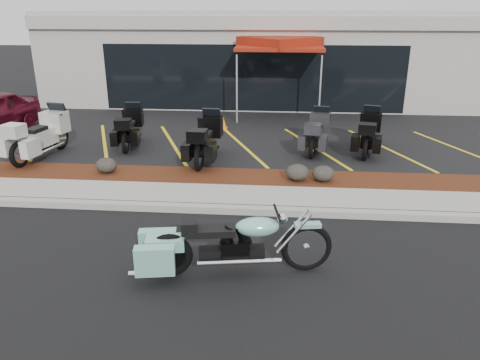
# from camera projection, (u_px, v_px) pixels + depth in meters

# --- Properties ---
(ground) EXTENTS (90.00, 90.00, 0.00)m
(ground) POSITION_uv_depth(u_px,v_px,m) (220.00, 231.00, 9.31)
(ground) COLOR black
(ground) RESTS_ON ground
(curb) EXTENTS (24.00, 0.25, 0.15)m
(curb) POSITION_uv_depth(u_px,v_px,m) (225.00, 209.00, 10.12)
(curb) COLOR gray
(curb) RESTS_ON ground
(sidewalk) EXTENTS (24.00, 1.20, 0.15)m
(sidewalk) POSITION_uv_depth(u_px,v_px,m) (228.00, 197.00, 10.78)
(sidewalk) COLOR gray
(sidewalk) RESTS_ON ground
(mulch_bed) EXTENTS (24.00, 1.20, 0.16)m
(mulch_bed) POSITION_uv_depth(u_px,v_px,m) (233.00, 179.00, 11.90)
(mulch_bed) COLOR #35130C
(mulch_bed) RESTS_ON ground
(upper_lot) EXTENTS (26.00, 9.60, 0.15)m
(upper_lot) POSITION_uv_depth(u_px,v_px,m) (248.00, 127.00, 16.94)
(upper_lot) COLOR black
(upper_lot) RESTS_ON ground
(dealership_building) EXTENTS (18.00, 8.16, 4.00)m
(dealership_building) POSITION_uv_depth(u_px,v_px,m) (258.00, 55.00, 22.12)
(dealership_building) COLOR gray
(dealership_building) RESTS_ON ground
(boulder_left) EXTENTS (0.55, 0.46, 0.39)m
(boulder_left) POSITION_uv_depth(u_px,v_px,m) (106.00, 165.00, 12.03)
(boulder_left) COLOR black
(boulder_left) RESTS_ON mulch_bed
(boulder_mid) EXTENTS (0.58, 0.48, 0.41)m
(boulder_mid) POSITION_uv_depth(u_px,v_px,m) (297.00, 172.00, 11.49)
(boulder_mid) COLOR black
(boulder_mid) RESTS_ON mulch_bed
(boulder_right) EXTENTS (0.55, 0.46, 0.39)m
(boulder_right) POSITION_uv_depth(u_px,v_px,m) (323.00, 174.00, 11.45)
(boulder_right) COLOR black
(boulder_right) RESTS_ON mulch_bed
(hero_cruiser) EXTENTS (3.31, 1.32, 1.13)m
(hero_cruiser) POSITION_uv_depth(u_px,v_px,m) (307.00, 240.00, 7.73)
(hero_cruiser) COLOR #7CC1AD
(hero_cruiser) RESTS_ON ground
(touring_white) EXTENTS (1.36, 2.55, 1.41)m
(touring_white) POSITION_uv_depth(u_px,v_px,m) (59.00, 126.00, 13.88)
(touring_white) COLOR silver
(touring_white) RESTS_ON upper_lot
(touring_black_front) EXTENTS (1.04, 2.19, 1.23)m
(touring_black_front) POSITION_uv_depth(u_px,v_px,m) (134.00, 121.00, 14.92)
(touring_black_front) COLOR black
(touring_black_front) RESTS_ON upper_lot
(touring_black_mid) EXTENTS (1.02, 2.33, 1.33)m
(touring_black_mid) POSITION_uv_depth(u_px,v_px,m) (212.00, 131.00, 13.56)
(touring_black_mid) COLOR black
(touring_black_mid) RESTS_ON upper_lot
(touring_grey) EXTENTS (1.22, 2.21, 1.22)m
(touring_grey) POSITION_uv_depth(u_px,v_px,m) (320.00, 125.00, 14.38)
(touring_grey) COLOR #2C2C31
(touring_grey) RESTS_ON upper_lot
(touring_black_rear) EXTENTS (1.32, 2.31, 1.26)m
(touring_black_rear) POSITION_uv_depth(u_px,v_px,m) (371.00, 125.00, 14.27)
(touring_black_rear) COLOR black
(touring_black_rear) RESTS_ON upper_lot
(traffic_cone) EXTENTS (0.37, 0.37, 0.50)m
(traffic_cone) POSITION_uv_depth(u_px,v_px,m) (223.00, 122.00, 16.38)
(traffic_cone) COLOR orange
(traffic_cone) RESTS_ON upper_lot
(popup_canopy) EXTENTS (3.76, 3.76, 2.98)m
(popup_canopy) POSITION_uv_depth(u_px,v_px,m) (280.00, 44.00, 17.65)
(popup_canopy) COLOR silver
(popup_canopy) RESTS_ON upper_lot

